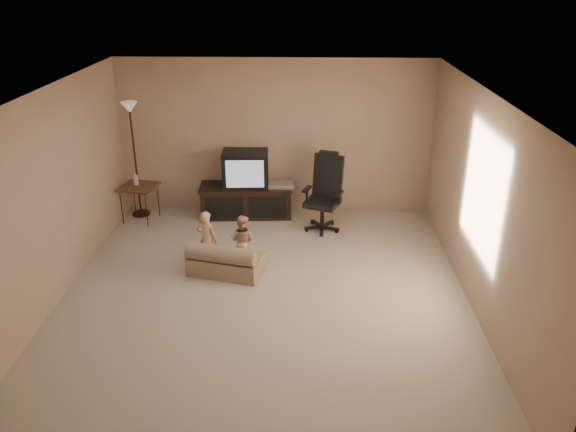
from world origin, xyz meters
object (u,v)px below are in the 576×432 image
office_chair (324,202)px  child_sofa (225,261)px  side_table (138,187)px  toddler_left (207,239)px  tv_stand (247,189)px  toddler_right (242,241)px  floor_lamp (132,134)px

office_chair → child_sofa: 2.02m
office_chair → side_table: bearing=-163.3°
side_table → toddler_left: 2.03m
tv_stand → office_chair: 1.33m
side_table → child_sofa: bearing=-47.2°
tv_stand → side_table: 1.72m
toddler_left → toddler_right: 0.48m
toddler_right → floor_lamp: bearing=-19.3°
office_chair → floor_lamp: (-3.00, 0.44, 0.93)m
toddler_left → toddler_right: toddler_left is taller
floor_lamp → tv_stand: bearing=1.1°
tv_stand → side_table: bearing=-174.8°
office_chair → toddler_right: 1.67m
tv_stand → side_table: size_ratio=1.93×
office_chair → side_table: office_chair is taller
toddler_right → toddler_left: bearing=31.1°
tv_stand → child_sofa: 1.99m
toddler_left → tv_stand: bearing=-81.5°
child_sofa → floor_lamp: bearing=144.4°
toddler_left → child_sofa: bearing=162.9°
toddler_right → side_table: bearing=-16.4°
tv_stand → side_table: (-1.69, -0.25, 0.12)m
office_chair → tv_stand: bearing=-179.8°
tv_stand → toddler_left: size_ratio=1.88×
office_chair → toddler_left: size_ratio=1.47×
tv_stand → child_sofa: (-0.10, -1.97, -0.26)m
tv_stand → floor_lamp: (-1.76, -0.03, 0.91)m
tv_stand → child_sofa: bearing=-96.2°
tv_stand → toddler_left: tv_stand is taller
tv_stand → office_chair: size_ratio=1.28×
side_table → floor_lamp: bearing=107.0°
office_chair → side_table: size_ratio=1.51×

